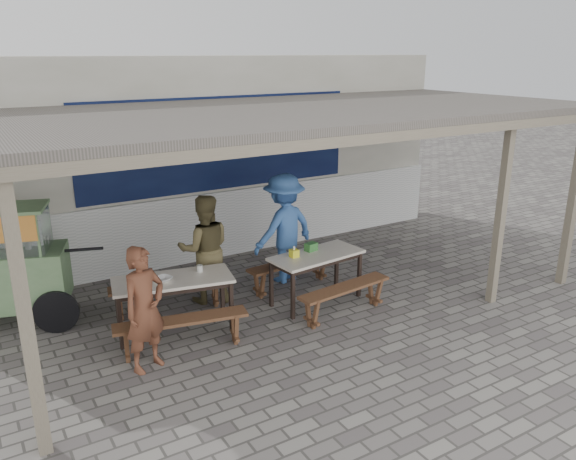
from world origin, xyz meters
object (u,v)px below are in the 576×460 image
(vendor_cart, at_px, (7,263))
(donation_box, at_px, (311,247))
(patron_street_side, at_px, (145,309))
(patron_right_table, at_px, (284,228))
(condiment_jar, at_px, (200,268))
(bench_right_street, at_px, (345,294))
(condiment_bowl, at_px, (164,279))
(tissue_box, at_px, (294,253))
(table_left, at_px, (173,284))
(bench_left_street, at_px, (182,327))
(bench_left_wall, at_px, (168,290))
(bench_right_wall, at_px, (291,268))
(patron_wall_side, at_px, (205,249))
(table_right, at_px, (317,259))

(vendor_cart, relative_size, donation_box, 11.89)
(vendor_cart, bearing_deg, patron_street_side, -40.91)
(patron_right_table, relative_size, condiment_jar, 19.73)
(bench_right_street, relative_size, donation_box, 8.46)
(donation_box, relative_size, condiment_bowl, 0.84)
(tissue_box, bearing_deg, table_left, 175.71)
(bench_left_street, xyz_separation_m, condiment_jar, (0.52, 0.62, 0.45))
(patron_right_table, distance_m, condiment_bowl, 2.40)
(bench_left_street, bearing_deg, patron_street_side, -151.82)
(bench_left_street, xyz_separation_m, bench_right_street, (2.31, -0.23, -0.00))
(bench_left_wall, relative_size, tissue_box, 14.78)
(bench_right_wall, distance_m, patron_street_side, 2.91)
(vendor_cart, xyz_separation_m, donation_box, (3.94, -1.34, -0.09))
(patron_right_table, xyz_separation_m, donation_box, (-0.01, -0.80, -0.07))
(bench_left_street, relative_size, bench_right_wall, 1.10)
(table_left, relative_size, tissue_box, 14.58)
(table_left, height_order, bench_right_street, table_left)
(patron_wall_side, bearing_deg, table_left, 59.68)
(bench_left_street, bearing_deg, patron_wall_side, 67.23)
(bench_left_street, distance_m, condiment_jar, 0.93)
(table_left, bearing_deg, vendor_cart, 155.86)
(patron_street_side, xyz_separation_m, donation_box, (2.73, 0.68, 0.05))
(bench_right_street, xyz_separation_m, bench_right_wall, (-0.13, 1.23, 0.00))
(bench_right_street, bearing_deg, condiment_jar, 148.24)
(bench_right_street, xyz_separation_m, condiment_jar, (-1.79, 0.86, 0.46))
(condiment_jar, bearing_deg, condiment_bowl, -173.19)
(patron_right_table, bearing_deg, bench_left_street, 19.20)
(patron_street_side, xyz_separation_m, patron_wall_side, (1.34, 1.40, 0.06))
(bench_left_street, bearing_deg, donation_box, 25.23)
(bench_left_street, bearing_deg, bench_left_wall, 90.00)
(bench_right_street, xyz_separation_m, patron_street_side, (-2.78, 0.09, 0.42))
(bench_right_wall, height_order, patron_wall_side, patron_wall_side)
(donation_box, bearing_deg, table_right, -92.67)
(table_left, bearing_deg, bench_right_street, -8.62)
(bench_right_wall, distance_m, vendor_cart, 4.00)
(bench_left_street, xyz_separation_m, patron_wall_side, (0.87, 1.26, 0.47))
(vendor_cart, distance_m, tissue_box, 3.86)
(table_left, xyz_separation_m, patron_street_side, (-0.59, -0.72, 0.08))
(patron_street_side, bearing_deg, donation_box, -8.21)
(vendor_cart, bearing_deg, patron_right_table, 10.26)
(table_left, height_order, bench_left_wall, table_left)
(bench_left_street, relative_size, condiment_jar, 18.55)
(table_left, bearing_deg, donation_box, 10.75)
(bench_left_wall, relative_size, bench_right_street, 1.10)
(bench_left_street, height_order, donation_box, donation_box)
(patron_wall_side, bearing_deg, condiment_jar, 78.63)
(condiment_bowl, bearing_deg, donation_box, -0.46)
(bench_left_wall, height_order, condiment_jar, condiment_jar)
(bench_left_street, relative_size, vendor_cart, 0.78)
(vendor_cart, xyz_separation_m, patron_right_table, (3.95, -0.54, -0.02))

